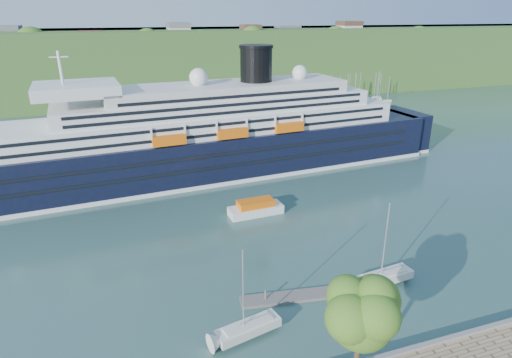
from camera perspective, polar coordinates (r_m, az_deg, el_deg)
name	(u,v)px	position (r m, az deg, el deg)	size (l,w,h in m)	color
far_hillside	(152,63)	(171.28, -13.72, 14.80)	(400.00, 50.00, 24.00)	#2C5823
cruise_ship	(200,114)	(81.43, -7.43, 8.65)	(107.60, 15.67, 24.16)	black
promenade_tree	(360,331)	(36.05, 13.66, -19.14)	(6.78, 6.78, 11.24)	#366119
floating_pontoon	(314,294)	(50.06, 7.70, -14.99)	(16.58, 2.03, 0.37)	slate
sailboat_white_near	(248,296)	(41.76, -1.08, -15.37)	(7.29, 2.03, 9.42)	silver
sailboat_white_far	(388,247)	(50.96, 17.21, -8.66)	(7.78, 2.16, 10.05)	silver
tender_launch	(256,207)	(67.15, -0.04, -3.78)	(8.63, 2.95, 2.38)	orange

